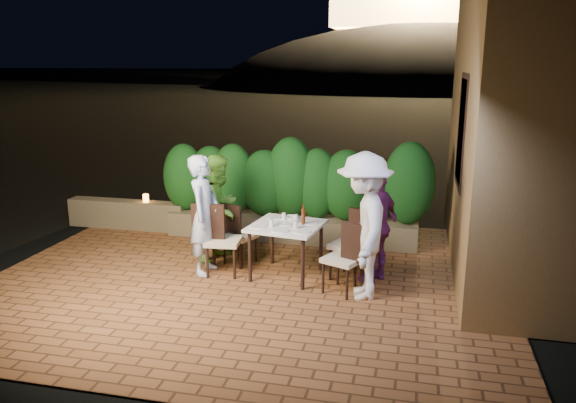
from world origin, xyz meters
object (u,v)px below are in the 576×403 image
(parapet_lamp, at_px, (146,198))
(chair_left_back, at_px, (240,235))
(dining_table, at_px, (286,250))
(bowl, at_px, (292,218))
(chair_right_front, at_px, (343,257))
(chair_right_back, at_px, (350,244))
(diner_blue, at_px, (204,215))
(diner_purple, at_px, (376,226))
(diner_white, at_px, (364,226))
(chair_left_front, at_px, (223,239))
(beer_bottle, at_px, (303,214))
(diner_green, at_px, (220,208))

(parapet_lamp, bearing_deg, chair_left_back, -30.64)
(dining_table, height_order, bowl, bowl)
(chair_right_front, height_order, chair_right_back, chair_right_back)
(diner_blue, xyz_separation_m, diner_purple, (2.37, 0.24, -0.07))
(diner_blue, distance_m, parapet_lamp, 2.51)
(diner_white, height_order, parapet_lamp, diner_white)
(chair_right_back, distance_m, diner_blue, 2.06)
(chair_left_front, xyz_separation_m, chair_left_back, (0.09, 0.46, -0.07))
(chair_left_back, bearing_deg, diner_white, -1.25)
(diner_white, distance_m, parapet_lamp, 4.56)
(diner_purple, xyz_separation_m, parapet_lamp, (-4.16, 1.50, -0.21))
(beer_bottle, height_order, diner_purple, diner_purple)
(diner_blue, height_order, diner_green, diner_blue)
(dining_table, bearing_deg, bowl, 87.85)
(diner_purple, height_order, parapet_lamp, diner_purple)
(diner_white, bearing_deg, diner_blue, -107.77)
(chair_left_front, distance_m, diner_green, 0.70)
(diner_blue, bearing_deg, chair_left_front, -91.52)
(chair_right_back, relative_size, parapet_lamp, 7.27)
(chair_right_back, bearing_deg, beer_bottle, 25.86)
(chair_right_front, bearing_deg, diner_purple, -101.96)
(bowl, xyz_separation_m, chair_right_back, (0.86, -0.19, -0.26))
(dining_table, height_order, diner_purple, diner_purple)
(chair_right_front, xyz_separation_m, chair_right_back, (0.03, 0.48, 0.03))
(chair_right_back, bearing_deg, diner_green, 11.97)
(bowl, bearing_deg, diner_blue, -161.25)
(dining_table, bearing_deg, diner_purple, 5.92)
(beer_bottle, height_order, chair_left_front, beer_bottle)
(dining_table, height_order, diner_white, diner_white)
(bowl, distance_m, diner_purple, 1.22)
(dining_table, xyz_separation_m, diner_white, (1.10, -0.45, 0.56))
(chair_right_back, bearing_deg, chair_left_back, 13.83)
(diner_blue, relative_size, parapet_lamp, 12.07)
(chair_right_front, relative_size, chair_right_back, 0.93)
(parapet_lamp, bearing_deg, chair_right_back, -21.85)
(parapet_lamp, bearing_deg, dining_table, -28.86)
(bowl, distance_m, chair_left_back, 0.86)
(diner_green, bearing_deg, dining_table, -99.82)
(diner_white, xyz_separation_m, diner_purple, (0.12, 0.58, -0.15))
(chair_right_back, xyz_separation_m, parapet_lamp, (-3.82, 1.53, 0.06))
(chair_left_back, distance_m, diner_blue, 0.72)
(bowl, distance_m, diner_green, 1.16)
(bowl, relative_size, diner_white, 0.10)
(bowl, bearing_deg, dining_table, -92.15)
(chair_right_back, bearing_deg, chair_right_front, 108.44)
(beer_bottle, bearing_deg, parapet_lamp, 153.66)
(dining_table, bearing_deg, chair_left_front, -172.66)
(parapet_lamp, bearing_deg, chair_right_front, -28.03)
(diner_purple, distance_m, parapet_lamp, 4.42)
(dining_table, relative_size, chair_right_front, 0.97)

